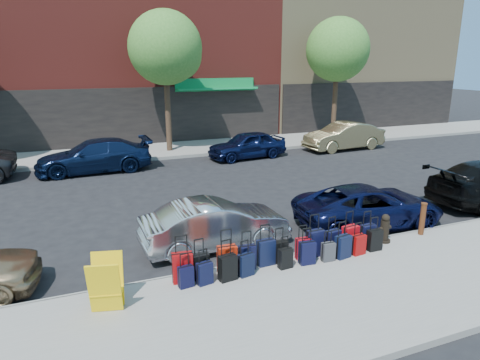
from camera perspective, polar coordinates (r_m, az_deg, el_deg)
name	(u,v)px	position (r m, az deg, el deg)	size (l,w,h in m)	color
ground	(218,207)	(14.81, -2.97, -3.65)	(120.00, 120.00, 0.00)	black
sidewalk_near	(319,299)	(9.42, 10.54, -15.39)	(60.00, 4.00, 0.15)	gray
sidewalk_far	(159,150)	(24.15, -10.77, 3.89)	(60.00, 4.00, 0.15)	gray
curb_near	(276,259)	(10.96, 4.83, -10.49)	(60.00, 0.08, 0.15)	gray
curb_far	(167,158)	(22.21, -9.72, 2.92)	(60.00, 0.08, 0.15)	gray
building_right	(332,7)	(37.57, 12.16, 21.60)	(15.00, 12.12, 18.00)	#9E8961
tree_center	(168,50)	(23.31, -9.59, 16.74)	(3.80, 3.80, 7.27)	black
tree_right	(340,51)	(27.60, 13.14, 16.36)	(3.80, 3.80, 7.27)	black
suitcase_front_0	(182,267)	(9.71, -7.68, -11.49)	(0.47, 0.30, 1.08)	maroon
suitcase_front_1	(200,266)	(9.84, -5.31, -11.33)	(0.40, 0.25, 0.93)	black
suitcase_front_2	(227,259)	(10.02, -1.73, -10.51)	(0.45, 0.27, 1.04)	#AB1F0B
suitcase_front_3	(247,257)	(10.18, 0.96, -10.27)	(0.41, 0.25, 0.94)	black
suitcase_front_4	(266,252)	(10.38, 3.46, -9.61)	(0.43, 0.25, 1.01)	black
suitcase_front_5	(280,251)	(10.56, 5.35, -9.47)	(0.37, 0.21, 0.87)	black
suitcase_front_6	(303,248)	(10.79, 8.41, -9.02)	(0.37, 0.22, 0.87)	#A10A16
suitcase_front_7	(315,243)	(10.97, 9.98, -8.27)	(0.46, 0.27, 1.08)	black
suitcase_front_8	(333,241)	(11.28, 12.26, -7.96)	(0.42, 0.27, 0.94)	black
suitcase_front_9	(350,238)	(11.52, 14.46, -7.44)	(0.45, 0.29, 1.02)	#B20B13
suitcase_front_10	(367,236)	(11.82, 16.63, -7.11)	(0.41, 0.24, 0.96)	black
suitcase_back_0	(186,277)	(9.54, -7.24, -12.65)	(0.34, 0.22, 0.77)	black
suitcase_back_1	(205,273)	(9.60, -4.74, -12.29)	(0.37, 0.25, 0.81)	black
suitcase_back_2	(228,268)	(9.71, -1.67, -11.61)	(0.43, 0.29, 0.95)	black
suitcase_back_3	(246,265)	(9.91, 0.79, -11.23)	(0.39, 0.27, 0.85)	black
suitcase_back_5	(285,258)	(10.30, 6.06, -10.33)	(0.34, 0.22, 0.78)	black
suitcase_back_6	(307,253)	(10.55, 8.94, -9.57)	(0.39, 0.25, 0.90)	black
suitcase_back_7	(328,252)	(10.81, 11.68, -9.34)	(0.33, 0.20, 0.76)	#343539
suitcase_back_8	(343,247)	(11.02, 13.56, -8.63)	(0.43, 0.30, 0.94)	black
suitcase_back_9	(358,245)	(11.31, 15.50, -8.29)	(0.37, 0.24, 0.84)	#8F0909
suitcase_back_10	(374,240)	(11.66, 17.48, -7.64)	(0.38, 0.22, 0.89)	black
fire_hydrant	(385,229)	(12.23, 18.73, -6.21)	(0.40, 0.35, 0.79)	black
bollard	(423,218)	(13.05, 23.16, -4.72)	(0.17, 0.17, 0.93)	#38190C
display_rack	(106,284)	(8.97, -17.41, -13.09)	(0.75, 0.80, 1.09)	yellow
car_near_1	(215,224)	(11.54, -3.32, -5.93)	(1.38, 3.97, 1.31)	silver
car_near_2	(369,206)	(13.58, 16.80, -3.34)	(2.09, 4.53, 1.26)	#0C1136
car_far_1	(94,156)	(20.40, -18.88, 3.05)	(2.05, 5.04, 1.46)	#0D1A3A
car_far_2	(247,145)	(22.07, 0.96, 4.70)	(1.64, 4.08, 1.39)	#0C1438
car_far_3	(344,136)	(24.95, 13.66, 5.71)	(1.63, 4.66, 1.54)	#96895C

